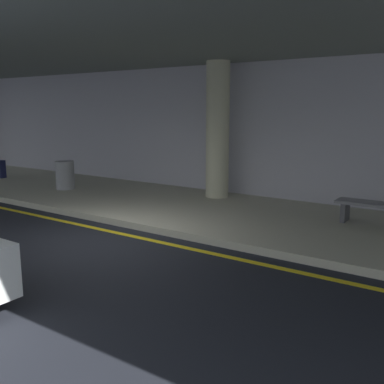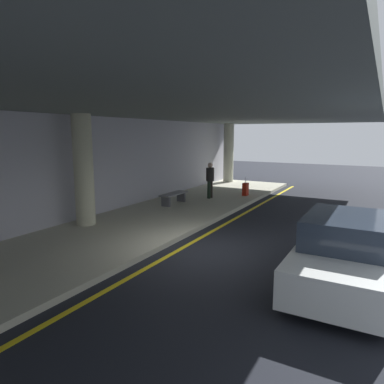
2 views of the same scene
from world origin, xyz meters
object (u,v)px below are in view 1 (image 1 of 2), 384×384
trash_bin_steel (65,175)px  suitcase_upright_secondary (0,169)px  support_column_left_mid (218,131)px  bench_metal (376,209)px

trash_bin_steel → suitcase_upright_secondary: bearing=177.2°
support_column_left_mid → bench_metal: bearing=-9.9°
suitcase_upright_secondary → support_column_left_mid: bearing=4.0°
support_column_left_mid → trash_bin_steel: support_column_left_mid is taller
support_column_left_mid → bench_metal: support_column_left_mid is taller
support_column_left_mid → trash_bin_steel: 4.91m
suitcase_upright_secondary → bench_metal: size_ratio=0.56×
bench_metal → trash_bin_steel: trash_bin_steel is taller
bench_metal → trash_bin_steel: 8.79m
suitcase_upright_secondary → trash_bin_steel: (3.70, -0.18, 0.11)m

